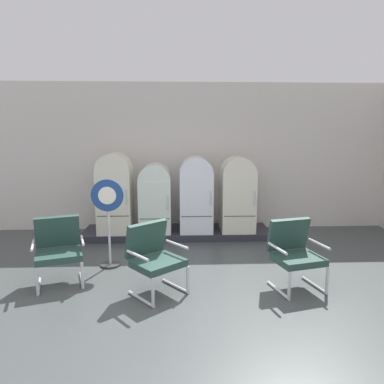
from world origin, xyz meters
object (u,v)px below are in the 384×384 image
sign_stand (109,223)px  refrigerator_2 (196,192)px  armchair_left (58,247)px  refrigerator_3 (237,192)px  armchair_right (294,251)px  refrigerator_1 (155,196)px  armchair_center (154,255)px  refrigerator_0 (115,191)px

sign_stand → refrigerator_2: bearing=45.9°
armchair_left → sign_stand: 0.85m
armchair_left → refrigerator_3: bearing=35.8°
refrigerator_2 → armchair_right: (1.22, -2.36, -0.41)m
refrigerator_1 → refrigerator_3: bearing=-0.9°
armchair_right → armchair_center: bearing=-177.5°
refrigerator_3 → sign_stand: (-2.29, -1.51, -0.21)m
refrigerator_1 → armchair_right: (2.04, -2.40, -0.34)m
armchair_left → armchair_right: same height
refrigerator_0 → armchair_left: bearing=-102.2°
refrigerator_1 → armchair_right: refrigerator_1 is taller
refrigerator_1 → armchair_left: refrigerator_1 is taller
refrigerator_1 → refrigerator_3: size_ratio=0.91×
refrigerator_2 → armchair_left: refrigerator_2 is taller
refrigerator_0 → armchair_center: size_ratio=1.69×
refrigerator_3 → sign_stand: size_ratio=1.07×
refrigerator_1 → armchair_right: size_ratio=1.47×
refrigerator_1 → armchair_center: bearing=-87.1°
refrigerator_2 → armchair_left: (-2.05, -2.08, -0.41)m
refrigerator_2 → refrigerator_0: bearing=-179.9°
refrigerator_2 → armchair_left: 2.95m
refrigerator_2 → refrigerator_3: size_ratio=1.00×
refrigerator_0 → armchair_right: size_ratio=1.69×
refrigerator_0 → armchair_left: size_ratio=1.69×
armchair_center → sign_stand: sign_stand is taller
refrigerator_2 → armchair_right: size_ratio=1.61×
refrigerator_3 → sign_stand: refrigerator_3 is taller
refrigerator_0 → sign_stand: size_ratio=1.13×
refrigerator_0 → sign_stand: 1.53m
refrigerator_1 → sign_stand: 1.67m
refrigerator_1 → armchair_left: (-1.24, -2.11, -0.34)m
refrigerator_1 → sign_stand: refrigerator_1 is taller
refrigerator_3 → armchair_left: size_ratio=1.61×
refrigerator_0 → armchair_left: (-0.45, -2.08, -0.45)m
refrigerator_2 → sign_stand: refrigerator_2 is taller
refrigerator_0 → refrigerator_2: bearing=0.1°
refrigerator_0 → armchair_right: refrigerator_0 is taller
refrigerator_2 → armchair_center: 2.57m
armchair_center → refrigerator_2: bearing=74.3°
refrigerator_0 → armchair_right: 3.71m
refrigerator_2 → armchair_right: refrigerator_2 is taller
armchair_left → armchair_center: size_ratio=1.00×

